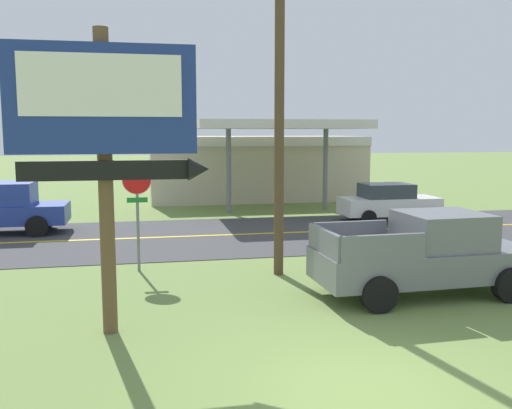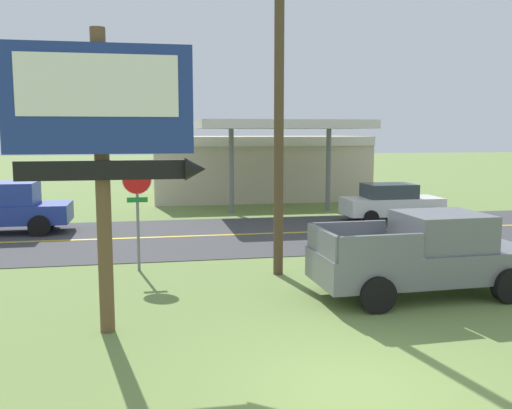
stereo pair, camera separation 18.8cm
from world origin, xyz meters
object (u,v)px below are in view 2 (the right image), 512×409
Objects in this scene: motel_sign at (104,128)px; utility_pole at (279,79)px; gas_station at (259,165)px; pickup_grey_parked_on_lawn at (426,255)px; pickup_blue_on_road at (1,208)px; stop_sign at (137,199)px; car_white_near_lane at (391,202)px.

utility_pole is at bearing 42.71° from motel_sign.
gas_station is 2.28× the size of pickup_grey_parked_on_lawn.
motel_sign is at bearing -67.85° from pickup_blue_on_road.
motel_sign reaches higher than stop_sign.
car_white_near_lane is at bearing 0.00° from pickup_blue_on_road.
gas_station is at bearing 80.82° from utility_pole.
utility_pole reaches higher than motel_sign.
pickup_blue_on_road is at bearing -141.34° from gas_station.
stop_sign is at bearing -52.73° from pickup_blue_on_road.
utility_pole is at bearing -41.62° from pickup_blue_on_road.
pickup_blue_on_road is at bearing 138.38° from utility_pole.
motel_sign is 1.09× the size of pickup_grey_parked_on_lawn.
utility_pole is at bearing -16.09° from stop_sign.
utility_pole reaches higher than stop_sign.
pickup_blue_on_road is at bearing 127.27° from stop_sign.
gas_station reaches higher than pickup_blue_on_road.
car_white_near_lane is at bearing 49.48° from utility_pole.
pickup_blue_on_road is at bearing 138.59° from pickup_grey_parked_on_lawn.
car_white_near_lane is (6.83, 7.99, -4.39)m from utility_pole.
motel_sign is 22.49m from gas_station.
motel_sign is at bearing -132.89° from car_white_near_lane.
utility_pole reaches higher than gas_station.
gas_station reaches higher than stop_sign.
utility_pole is at bearing -99.18° from gas_station.
stop_sign is 5.03m from utility_pole.
pickup_grey_parked_on_lawn is at bearing -40.76° from utility_pole.
pickup_grey_parked_on_lawn is 15.96m from pickup_blue_on_road.
car_white_near_lane is at bearing 69.98° from pickup_grey_parked_on_lawn.
stop_sign is 0.70× the size of car_white_near_lane.
pickup_blue_on_road is (-4.82, 11.84, -2.96)m from motel_sign.
pickup_blue_on_road is (-8.99, 7.99, -4.26)m from utility_pole.
stop_sign is at bearing -146.80° from car_white_near_lane.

